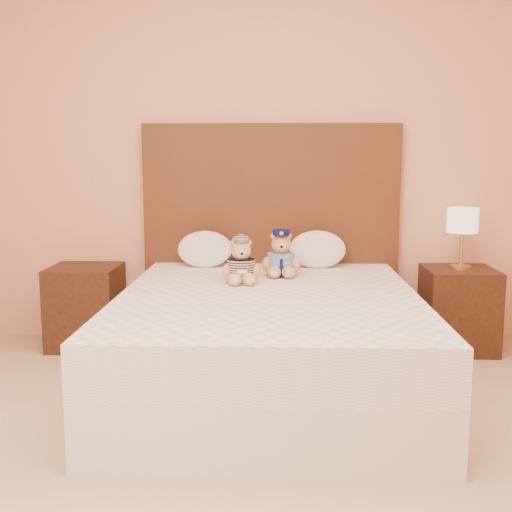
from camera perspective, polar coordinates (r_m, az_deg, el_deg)
The scene contains 11 objects.
ground at distance 2.54m, azimuth 0.66°, elevation -21.41°, with size 4.00×4.50×0.00m, color #C1AA8A.
room_walls at distance 2.70m, azimuth 0.97°, elevation 20.11°, with size 4.04×4.52×2.72m.
bed at distance 3.54m, azimuth 1.11°, elevation -7.65°, with size 1.60×2.00×0.55m.
headboard at distance 4.43m, azimuth 1.33°, elevation 1.98°, with size 1.75×0.08×1.50m, color #492915.
nightstand_left at distance 4.50m, azimuth -14.89°, elevation -4.35°, with size 0.45×0.45×0.55m, color #382312.
nightstand_right at distance 4.48m, azimuth 17.54°, elevation -4.54°, with size 0.45×0.45×0.55m, color #382312.
lamp at distance 4.38m, azimuth 17.89°, elevation 2.77°, with size 0.20×0.20×0.40m.
teddy_police at distance 3.93m, azimuth 2.24°, elevation 0.25°, with size 0.25×0.24×0.28m, color #BB7F48, non-canonical shape.
teddy_prisoner at distance 3.71m, azimuth -1.33°, elevation -0.44°, with size 0.23×0.22×0.26m, color #BB7F48, non-canonical shape.
pillow_left at distance 4.29m, azimuth -4.56°, elevation 0.77°, with size 0.37×0.24×0.26m, color white.
pillow_right at distance 4.27m, azimuth 5.50°, elevation 0.76°, with size 0.37×0.24×0.26m, color white.
Camera 1 is at (0.05, -2.19, 1.28)m, focal length 45.00 mm.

